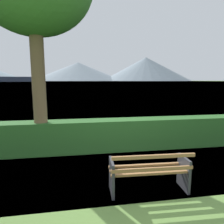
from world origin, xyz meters
The scene contains 5 objects.
ground_plane centered at (0.00, 0.00, 0.00)m, with size 1400.00×1400.00×0.00m, color #567A38.
water_surface centered at (0.00, 309.60, 0.00)m, with size 620.00×620.00×0.00m, color #7A99A8.
park_bench centered at (0.00, -0.06, 0.42)m, with size 1.58×0.63×0.87m.
hedge_row centered at (0.00, 2.53, 0.49)m, with size 12.50×0.67×0.97m, color #285B23.
distant_hills centered at (-123.94, 575.67, 32.55)m, with size 823.27×370.58×68.69m.
Camera 1 is at (-1.34, -3.64, 2.21)m, focal length 32.50 mm.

